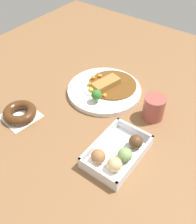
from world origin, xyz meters
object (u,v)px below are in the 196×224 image
chocolate_ring_donut (20,113)px  coffee_mug (154,108)px  donut_box (118,153)px  curry_plate (105,89)px

chocolate_ring_donut → coffee_mug: bearing=-53.4°
donut_box → chocolate_ring_donut: (-0.06, 0.38, -0.00)m
coffee_mug → chocolate_ring_donut: bearing=126.6°
donut_box → chocolate_ring_donut: 0.38m
curry_plate → chocolate_ring_donut: bearing=151.2°
donut_box → coffee_mug: coffee_mug is taller
curry_plate → donut_box: curry_plate is taller
curry_plate → donut_box: bearing=-137.5°
chocolate_ring_donut → donut_box: bearing=-81.6°
donut_box → curry_plate: bearing=42.5°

